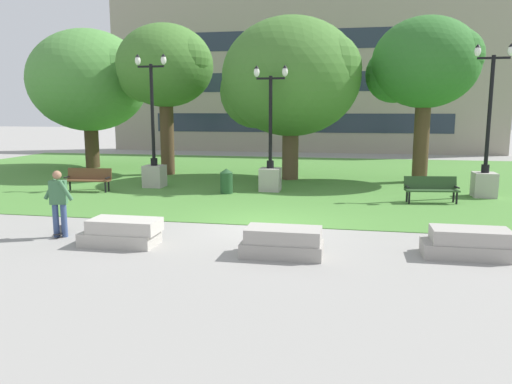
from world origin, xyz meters
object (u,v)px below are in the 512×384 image
concrete_block_center (122,232)px  park_bench_near_right (431,188)px  concrete_block_left (283,242)px  skateboard (61,231)px  lamp_post_center (485,167)px  person_skateboarder (59,200)px  concrete_block_right (467,243)px  lamp_post_right (270,166)px  lamp_post_left (154,161)px  trash_bin (226,181)px  park_bench_near_left (88,178)px

concrete_block_center → park_bench_near_right: size_ratio=1.01×
concrete_block_center → concrete_block_left: (3.91, -0.16, 0.00)m
skateboard → lamp_post_center: (12.22, 8.02, 1.04)m
person_skateboarder → lamp_post_center: lamp_post_center is taller
concrete_block_right → lamp_post_center: lamp_post_center is taller
lamp_post_center → lamp_post_right: bearing=-179.0°
lamp_post_left → lamp_post_right: lamp_post_left is taller
lamp_post_left → concrete_block_center: bearing=-72.5°
concrete_block_right → person_skateboarder: size_ratio=1.08×
concrete_block_center → concrete_block_left: 3.92m
trash_bin → park_bench_near_right: bearing=-3.8°
park_bench_near_left → skateboard: bearing=-66.4°
lamp_post_right → lamp_post_center: size_ratio=0.89×
park_bench_near_left → park_bench_near_right: bearing=0.2°
concrete_block_left → trash_bin: (-3.27, 7.74, 0.20)m
lamp_post_left → lamp_post_right: size_ratio=1.11×
lamp_post_left → skateboard: bearing=-85.3°
skateboard → trash_bin: bearing=68.8°
concrete_block_center → skateboard: (-2.04, 0.64, -0.22)m
lamp_post_left → lamp_post_right: bearing=-0.6°
skateboard → lamp_post_right: 8.99m
lamp_post_right → lamp_post_center: bearing=1.0°
park_bench_near_right → lamp_post_center: size_ratio=0.34×
concrete_block_center → lamp_post_right: lamp_post_right is taller
concrete_block_center → skateboard: 2.15m
park_bench_near_right → lamp_post_right: bearing=166.3°
person_skateboarder → park_bench_near_right: 12.01m
concrete_block_left → lamp_post_left: size_ratio=0.33×
lamp_post_center → trash_bin: (-9.53, -1.08, -0.62)m
park_bench_near_left → trash_bin: (5.48, 0.54, -0.04)m
skateboard → lamp_post_left: (-0.65, 7.93, 1.02)m
person_skateboarder → park_bench_near_right: size_ratio=0.92×
concrete_block_center → trash_bin: size_ratio=1.95×
concrete_block_center → park_bench_near_left: park_bench_near_left is taller
person_skateboarder → lamp_post_right: (4.08, 8.12, 0.05)m
concrete_block_center → lamp_post_center: bearing=40.4°
person_skateboarder → skateboard: bearing=123.5°
concrete_block_center → trash_bin: bearing=85.1°
concrete_block_left → skateboard: 6.02m
concrete_block_left → skateboard: bearing=172.4°
concrete_block_left → lamp_post_right: size_ratio=0.37×
park_bench_near_left → concrete_block_left: bearing=-39.4°
lamp_post_center → skateboard: bearing=-146.7°
park_bench_near_left → lamp_post_right: bearing=11.9°
concrete_block_center → lamp_post_right: bearing=75.5°
concrete_block_right → park_bench_near_left: (-12.76, 6.49, 0.23)m
concrete_block_left → park_bench_near_left: size_ratio=0.98×
park_bench_near_right → trash_bin: (-7.44, 0.50, -0.04)m
skateboard → lamp_post_center: size_ratio=0.18×
concrete_block_left → trash_bin: trash_bin is taller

